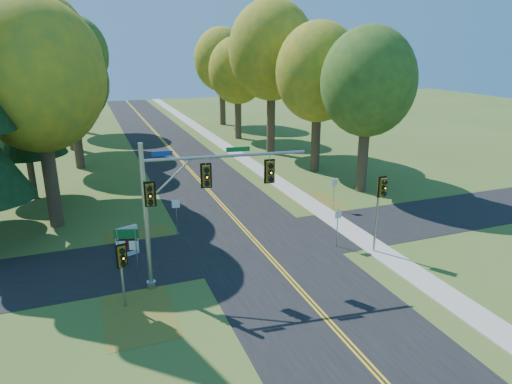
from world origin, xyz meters
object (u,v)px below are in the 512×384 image
object	(u,v)px
traffic_mast	(187,195)
info_kiosk	(127,242)
east_signal_pole	(381,195)
route_sign_cluster	(127,243)

from	to	relation	value
traffic_mast	info_kiosk	world-z (taller)	traffic_mast
traffic_mast	east_signal_pole	size ratio (longest dim) A/B	1.73
route_sign_cluster	info_kiosk	xyz separation A→B (m)	(0.17, 2.48, -1.00)
traffic_mast	east_signal_pole	xyz separation A→B (m)	(10.55, -0.35, -1.16)
info_kiosk	east_signal_pole	bearing A→B (deg)	-38.43
info_kiosk	route_sign_cluster	bearing A→B (deg)	-113.32
route_sign_cluster	east_signal_pole	bearing A→B (deg)	9.14
route_sign_cluster	traffic_mast	bearing A→B (deg)	-13.88
traffic_mast	info_kiosk	distance (m)	6.20
east_signal_pole	route_sign_cluster	world-z (taller)	east_signal_pole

